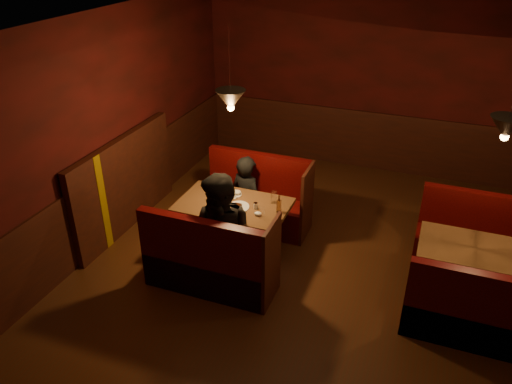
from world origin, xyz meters
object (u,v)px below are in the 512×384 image
at_px(main_table, 235,215).
at_px(second_bench_near, 472,317).
at_px(main_bench_far, 258,203).
at_px(diner_b, 222,218).
at_px(main_bench_near, 210,266).
at_px(diner_a, 247,180).
at_px(second_bench_far, 472,242).
at_px(second_table, 473,261).

bearing_deg(main_table, second_bench_near, -11.32).
distance_m(main_bench_far, diner_b, 1.43).
relative_size(main_bench_near, second_bench_near, 1.14).
height_order(main_table, diner_a, diner_a).
xyz_separation_m(main_table, diner_b, (0.08, -0.55, 0.30)).
xyz_separation_m(diner_a, diner_b, (0.19, -1.24, 0.15)).
distance_m(main_table, second_bench_far, 2.95).
bearing_deg(diner_a, main_table, 120.11).
xyz_separation_m(second_bench_far, diner_a, (-2.92, -0.17, 0.41)).
bearing_deg(diner_a, diner_b, 119.92).
height_order(second_bench_near, diner_a, diner_a).
relative_size(main_table, main_bench_near, 0.91).
distance_m(diner_a, diner_b, 1.26).
height_order(main_bench_far, diner_b, diner_b).
relative_size(second_table, second_bench_far, 0.90).
height_order(main_bench_far, second_table, main_bench_far).
bearing_deg(main_bench_near, diner_a, 94.82).
bearing_deg(diner_b, diner_a, 109.01).
height_order(main_table, main_bench_far, main_bench_far).
relative_size(main_bench_far, second_bench_far, 1.14).
height_order(second_bench_far, diner_a, diner_a).
relative_size(main_bench_far, diner_b, 0.87).
bearing_deg(diner_a, main_bench_far, -122.65).
height_order(second_bench_far, diner_b, diner_b).
height_order(second_table, diner_a, diner_a).
relative_size(second_bench_near, diner_a, 0.93).
height_order(second_table, second_bench_far, second_bench_far).
distance_m(main_bench_near, second_bench_near, 2.80).
bearing_deg(second_bench_near, main_bench_near, -175.66).
distance_m(main_table, second_bench_near, 2.88).
distance_m(main_table, diner_a, 0.70).
xyz_separation_m(main_table, second_bench_near, (2.81, -0.56, -0.26)).
bearing_deg(main_bench_far, main_table, -91.11).
bearing_deg(second_bench_far, main_bench_near, -149.80).
xyz_separation_m(second_bench_near, diner_b, (-2.72, 0.01, 0.56)).
distance_m(second_table, diner_b, 2.81).
bearing_deg(second_bench_near, second_table, 92.20).
bearing_deg(second_table, main_bench_far, 167.24).
height_order(main_table, second_bench_far, main_table).
xyz_separation_m(second_bench_far, diner_b, (-2.72, -1.41, 0.56)).
height_order(second_table, diner_b, diner_b).
relative_size(second_bench_far, diner_b, 0.76).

